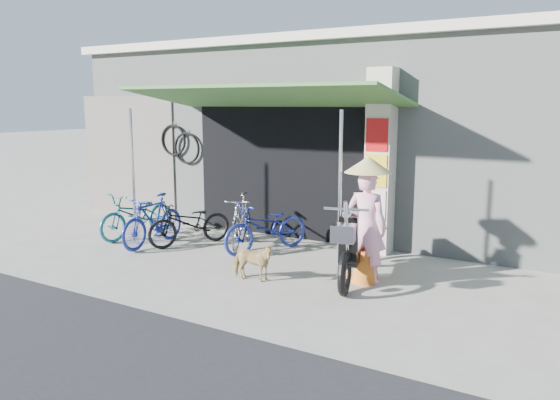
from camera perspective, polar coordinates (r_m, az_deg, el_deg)
The scene contains 13 objects.
ground at distance 7.57m, azimuth -2.58°, elevation -8.76°, with size 80.00×80.00×0.00m, color #9E998E.
bicycle_shop at distance 11.77m, azimuth 11.11°, elevation 6.92°, with size 12.30×5.30×3.66m.
shop_pillar at distance 9.03m, azimuth 10.49°, elevation 3.90°, with size 0.42×0.44×3.00m.
awning at distance 9.02m, azimuth -1.85°, elevation 10.52°, with size 4.60×1.88×2.72m.
neighbour_left at distance 12.44m, azimuth -15.53°, elevation 4.43°, with size 2.60×0.06×2.60m, color #6B665B.
bike_teal at distance 10.37m, azimuth -14.64°, elevation -1.49°, with size 0.56×1.61×0.85m, color #165C64.
bike_blue at distance 9.68m, azimuth -13.13°, elevation -2.09°, with size 0.42×1.49×0.89m, color navy.
bike_black at distance 9.60m, azimuth -9.37°, elevation -2.37°, with size 0.53×1.51×0.80m, color black.
bike_silver at distance 9.38m, azimuth -4.07°, elevation -2.18°, with size 0.43×1.52×0.91m, color #99989C.
bike_navy at distance 9.03m, azimuth -1.39°, elevation -2.83°, with size 0.56×1.62×0.85m, color navy.
street_dog at distance 7.61m, azimuth -2.95°, elevation -6.48°, with size 0.30×0.65×0.55m, color #9D7F53.
moped at distance 7.75m, azimuth 7.81°, elevation -4.37°, with size 0.75×2.00×1.15m.
nun at distance 7.51m, azimuth 9.05°, elevation -2.18°, with size 0.64×0.64×1.75m.
Camera 1 is at (3.94, -5.99, 2.44)m, focal length 35.00 mm.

